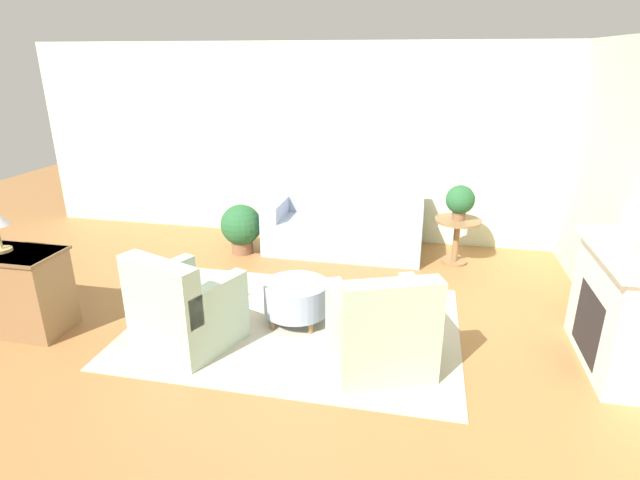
# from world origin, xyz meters

# --- Properties ---
(ground_plane) EXTENTS (16.00, 16.00, 0.00)m
(ground_plane) POSITION_xyz_m (0.00, 0.00, 0.00)
(ground_plane) COLOR #996638
(wall_back) EXTENTS (9.49, 0.12, 2.80)m
(wall_back) POSITION_xyz_m (0.00, 2.81, 1.40)
(wall_back) COLOR beige
(wall_back) RESTS_ON ground_plane
(rug) EXTENTS (3.30, 2.31, 0.01)m
(rug) POSITION_xyz_m (0.00, 0.00, 0.01)
(rug) COLOR #B2A893
(rug) RESTS_ON ground_plane
(couch) EXTENTS (2.15, 0.85, 0.89)m
(couch) POSITION_xyz_m (0.15, 2.17, 0.33)
(couch) COLOR #8E99B2
(couch) RESTS_ON ground_plane
(armchair_left) EXTENTS (1.06, 1.03, 0.93)m
(armchair_left) POSITION_xyz_m (-0.93, -0.55, 0.36)
(armchair_left) COLOR #9EB29E
(armchair_left) RESTS_ON rug
(armchair_right) EXTENTS (1.06, 1.03, 0.93)m
(armchair_right) POSITION_xyz_m (0.93, -0.55, 0.36)
(armchair_right) COLOR #9EB29E
(armchair_right) RESTS_ON rug
(ottoman_table) EXTENTS (0.66, 0.66, 0.43)m
(ottoman_table) POSITION_xyz_m (-0.00, 0.08, 0.28)
(ottoman_table) COLOR #8E99B2
(ottoman_table) RESTS_ON rug
(side_table) EXTENTS (0.60, 0.60, 0.61)m
(side_table) POSITION_xyz_m (1.67, 2.05, 0.42)
(side_table) COLOR olive
(side_table) RESTS_ON ground_plane
(fireplace) EXTENTS (0.44, 1.30, 1.10)m
(fireplace) POSITION_xyz_m (2.88, -0.07, 0.57)
(fireplace) COLOR silver
(fireplace) RESTS_ON ground_plane
(dresser) EXTENTS (1.09, 0.55, 0.84)m
(dresser) POSITION_xyz_m (-2.73, -0.62, 0.44)
(dresser) COLOR olive
(dresser) RESTS_ON ground_plane
(vase_mantel_near) EXTENTS (0.16, 0.16, 0.25)m
(vase_mantel_near) POSITION_xyz_m (2.86, -0.07, 1.20)
(vase_mantel_near) COLOR silver
(vase_mantel_near) RESTS_ON fireplace
(potted_plant_on_side_table) EXTENTS (0.37, 0.37, 0.45)m
(potted_plant_on_side_table) POSITION_xyz_m (1.67, 2.05, 0.86)
(potted_plant_on_side_table) COLOR brown
(potted_plant_on_side_table) RESTS_ON side_table
(potted_plant_floor) EXTENTS (0.57, 0.57, 0.69)m
(potted_plant_floor) POSITION_xyz_m (-1.23, 1.82, 0.38)
(potted_plant_floor) COLOR brown
(potted_plant_floor) RESTS_ON ground_plane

